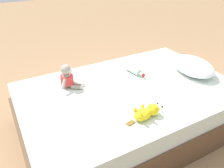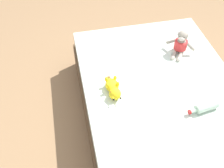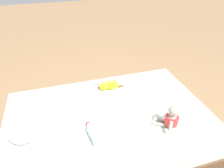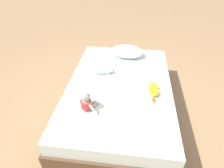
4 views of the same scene
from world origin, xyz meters
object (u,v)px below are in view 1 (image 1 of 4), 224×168
plush_yellow_creature (147,112)px  pillow (193,66)px  plush_monkey (68,78)px  glass_bottle (134,70)px  bed (129,108)px

plush_yellow_creature → pillow: bearing=113.2°
plush_monkey → plush_yellow_creature: (0.74, 0.38, -0.05)m
pillow → glass_bottle: (-0.29, -0.56, -0.04)m
plush_yellow_creature → plush_monkey: bearing=-152.7°
plush_monkey → glass_bottle: (0.07, 0.71, -0.06)m
glass_bottle → plush_monkey: bearing=-95.3°
bed → glass_bottle: (-0.25, 0.21, 0.28)m
pillow → glass_bottle: bearing=-117.9°
pillow → glass_bottle: 0.63m
bed → plush_monkey: bearing=-122.0°
bed → plush_yellow_creature: (0.43, -0.12, 0.29)m
pillow → plush_yellow_creature: bearing=-66.8°
pillow → bed: bearing=-93.6°
plush_yellow_creature → glass_bottle: size_ratio=1.28×
plush_monkey → plush_yellow_creature: 0.84m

